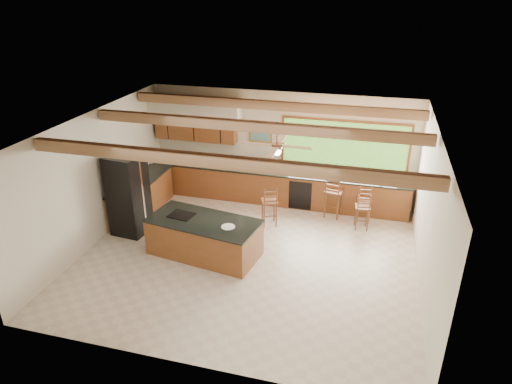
# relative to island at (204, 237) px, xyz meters

# --- Properties ---
(ground) EXTENTS (7.20, 7.20, 0.00)m
(ground) POSITION_rel_island_xyz_m (0.97, 0.10, -0.43)
(ground) COLOR beige
(ground) RESTS_ON ground
(room_shell) EXTENTS (7.27, 6.54, 3.02)m
(room_shell) POSITION_rel_island_xyz_m (0.81, 0.76, 1.79)
(room_shell) COLOR beige
(room_shell) RESTS_ON ground
(counter_run) EXTENTS (7.12, 3.10, 1.27)m
(counter_run) POSITION_rel_island_xyz_m (0.16, 2.62, 0.04)
(counter_run) COLOR brown
(counter_run) RESTS_ON ground
(island) EXTENTS (2.58, 1.51, 0.87)m
(island) POSITION_rel_island_xyz_m (0.00, 0.00, 0.00)
(island) COLOR brown
(island) RESTS_ON ground
(refrigerator) EXTENTS (0.84, 0.82, 1.97)m
(refrigerator) POSITION_rel_island_xyz_m (-2.08, 0.50, 0.56)
(refrigerator) COLOR black
(refrigerator) RESTS_ON ground
(bar_stool_a) EXTENTS (0.50, 0.50, 1.07)m
(bar_stool_a) POSITION_rel_island_xyz_m (1.07, 1.65, 0.21)
(bar_stool_a) COLOR brown
(bar_stool_a) RESTS_ON ground
(bar_stool_b) EXTENTS (0.50, 0.50, 1.19)m
(bar_stool_b) POSITION_rel_island_xyz_m (2.57, 2.49, 0.28)
(bar_stool_b) COLOR brown
(bar_stool_b) RESTS_ON ground
(bar_stool_c) EXTENTS (0.40, 0.40, 0.99)m
(bar_stool_c) POSITION_rel_island_xyz_m (3.33, 2.50, 0.16)
(bar_stool_c) COLOR brown
(bar_stool_c) RESTS_ON ground
(bar_stool_d) EXTENTS (0.39, 0.39, 0.97)m
(bar_stool_d) POSITION_rel_island_xyz_m (3.31, 2.03, 0.15)
(bar_stool_d) COLOR brown
(bar_stool_d) RESTS_ON ground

